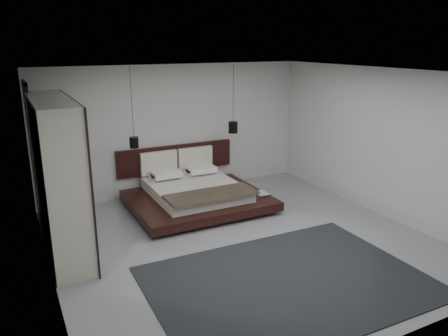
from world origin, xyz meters
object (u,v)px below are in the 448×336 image
lattice_screen (33,154)px  pendant_left (134,142)px  pendant_right (233,127)px  bed (195,192)px  wardrobe (58,177)px  rug (288,282)px

lattice_screen → pendant_left: pendant_left is taller
pendant_left → pendant_right: same height
bed → wardrobe: (-2.66, -0.82, 0.94)m
bed → pendant_right: (1.10, 0.41, 1.19)m
lattice_screen → bed: 3.13m
pendant_left → rug: (1.06, -3.76, -1.36)m
bed → rug: 3.36m
lattice_screen → bed: (2.91, -0.54, -1.02)m
pendant_left → wardrobe: pendant_left is taller
pendant_right → bed: bearing=-159.5°
lattice_screen → wardrobe: size_ratio=1.04×
pendant_left → pendant_right: bearing=0.0°
pendant_right → pendant_left: bearing=180.0°
pendant_left → wardrobe: bearing=-141.9°
pendant_right → rug: bearing=-106.7°
rug → pendant_right: bearing=73.3°
bed → lattice_screen: bearing=169.5°
pendant_left → wardrobe: size_ratio=0.62×
bed → pendant_left: size_ratio=1.72×
lattice_screen → bed: lattice_screen is taller
pendant_left → rug: bearing=-74.2°
lattice_screen → pendant_right: 4.02m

